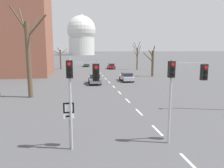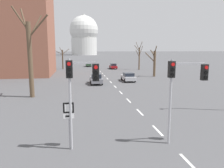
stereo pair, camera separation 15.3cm
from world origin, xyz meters
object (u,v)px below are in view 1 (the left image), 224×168
object	(u,v)px
traffic_signal_near_left	(79,81)
sedan_near_left	(127,77)
sedan_mid_centre	(94,79)
sedan_far_left	(86,64)
route_sign_post	(69,117)
sedan_near_right	(111,66)
traffic_signal_centre_tall	(183,80)

from	to	relation	value
traffic_signal_near_left	sedan_near_left	xyz separation A→B (m)	(8.64, 25.20, -3.16)
traffic_signal_near_left	sedan_mid_centre	xyz separation A→B (m)	(2.79, 23.13, -3.08)
sedan_near_left	sedan_mid_centre	bearing A→B (deg)	-160.58
sedan_near_left	sedan_far_left	distance (m)	32.95
sedan_near_left	sedan_mid_centre	xyz separation A→B (m)	(-5.85, -2.06, 0.08)
traffic_signal_near_left	route_sign_post	size ratio (longest dim) A/B	1.86
sedan_near_left	sedan_mid_centre	size ratio (longest dim) A/B	0.98
traffic_signal_near_left	sedan_mid_centre	bearing A→B (deg)	83.12
sedan_near_left	route_sign_post	bearing A→B (deg)	-110.18
route_sign_post	sedan_far_left	world-z (taller)	route_sign_post
route_sign_post	sedan_mid_centre	bearing A→B (deg)	81.64
route_sign_post	sedan_far_left	distance (m)	57.78
sedan_near_left	sedan_near_right	size ratio (longest dim) A/B	0.97
traffic_signal_near_left	route_sign_post	xyz separation A→B (m)	(-0.60, 0.04, -2.01)
traffic_signal_centre_tall	sedan_mid_centre	distance (m)	23.66
traffic_signal_near_left	sedan_near_right	bearing A→B (deg)	78.73
sedan_mid_centre	traffic_signal_centre_tall	bearing A→B (deg)	-82.04
traffic_signal_near_left	sedan_far_left	world-z (taller)	traffic_signal_near_left
traffic_signal_near_left	route_sign_post	distance (m)	2.10
traffic_signal_centre_tall	route_sign_post	size ratio (longest dim) A/B	1.83
sedan_near_left	sedan_near_right	xyz separation A→B (m)	(1.07, 23.50, 0.02)
sedan_near_left	sedan_far_left	xyz separation A→B (m)	(-5.45, 32.49, 0.04)
traffic_signal_centre_tall	route_sign_post	xyz separation A→B (m)	(-6.64, 0.15, -1.96)
traffic_signal_near_left	sedan_far_left	distance (m)	57.86
sedan_mid_centre	sedan_far_left	world-z (taller)	sedan_mid_centre
traffic_signal_centre_tall	sedan_near_left	bearing A→B (deg)	84.14
traffic_signal_centre_tall	sedan_far_left	distance (m)	57.95
traffic_signal_centre_tall	sedan_near_right	bearing A→B (deg)	85.70
traffic_signal_near_left	sedan_far_left	bearing A→B (deg)	86.84
traffic_signal_near_left	sedan_mid_centre	world-z (taller)	traffic_signal_near_left
sedan_mid_centre	traffic_signal_near_left	bearing A→B (deg)	-96.88
sedan_near_left	sedan_far_left	size ratio (longest dim) A/B	1.10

